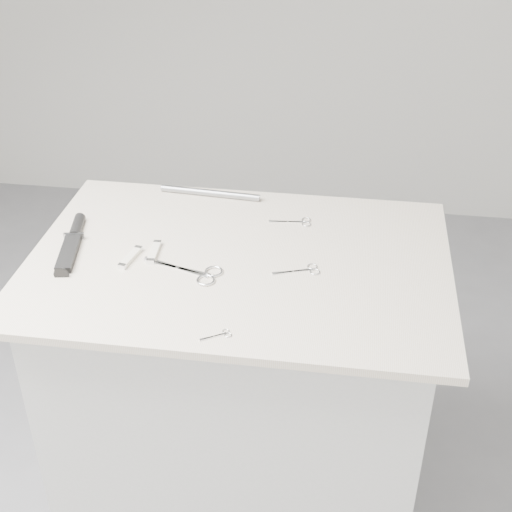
# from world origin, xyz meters

# --- Properties ---
(ground) EXTENTS (4.00, 4.00, 0.01)m
(ground) POSITION_xyz_m (0.00, 0.00, -0.01)
(ground) COLOR gray
(ground) RESTS_ON ground
(plinth) EXTENTS (0.90, 0.60, 0.90)m
(plinth) POSITION_xyz_m (0.00, 0.00, 0.45)
(plinth) COLOR silver
(plinth) RESTS_ON ground
(display_board) EXTENTS (1.00, 0.70, 0.02)m
(display_board) POSITION_xyz_m (0.00, 0.00, 0.91)
(display_board) COLOR beige
(display_board) RESTS_ON plinth
(large_shears) EXTENTS (0.19, 0.10, 0.01)m
(large_shears) POSITION_xyz_m (-0.08, -0.08, 0.92)
(large_shears) COLOR silver
(large_shears) RESTS_ON display_board
(embroidery_scissors_a) EXTENTS (0.11, 0.06, 0.00)m
(embroidery_scissors_a) POSITION_xyz_m (0.16, -0.03, 0.92)
(embroidery_scissors_a) COLOR silver
(embroidery_scissors_a) RESTS_ON display_board
(embroidery_scissors_b) EXTENTS (0.11, 0.05, 0.00)m
(embroidery_scissors_b) POSITION_xyz_m (0.12, 0.19, 0.92)
(embroidery_scissors_b) COLOR silver
(embroidery_scissors_b) RESTS_ON display_board
(tiny_scissors) EXTENTS (0.06, 0.05, 0.00)m
(tiny_scissors) POSITION_xyz_m (0.01, -0.29, 0.92)
(tiny_scissors) COLOR silver
(tiny_scissors) RESTS_ON display_board
(sheathed_knife) EXTENTS (0.08, 0.25, 0.03)m
(sheathed_knife) POSITION_xyz_m (-0.41, 0.01, 0.93)
(sheathed_knife) COLOR black
(sheathed_knife) RESTS_ON display_board
(pocket_knife_a) EXTENTS (0.03, 0.10, 0.01)m
(pocket_knife_a) POSITION_xyz_m (-0.20, -0.01, 0.93)
(pocket_knife_a) COLOR white
(pocket_knife_a) RESTS_ON display_board
(pocket_knife_b) EXTENTS (0.04, 0.10, 0.01)m
(pocket_knife_b) POSITION_xyz_m (-0.25, -0.04, 0.93)
(pocket_knife_b) COLOR white
(pocket_knife_b) RESTS_ON display_board
(metal_rail) EXTENTS (0.28, 0.04, 0.02)m
(metal_rail) POSITION_xyz_m (-0.13, 0.31, 0.93)
(metal_rail) COLOR gray
(metal_rail) RESTS_ON display_board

